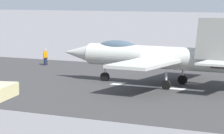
{
  "coord_description": "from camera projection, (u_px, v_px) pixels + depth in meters",
  "views": [
    {
      "loc": [
        -18.72,
        42.98,
        7.29
      ],
      "look_at": [
        0.86,
        5.72,
        2.2
      ],
      "focal_mm": 95.49,
      "sensor_mm": 36.0,
      "label": 1
    }
  ],
  "objects": [
    {
      "name": "ground_plane",
      "position": [
        155.0,
        87.0,
        47.29
      ],
      "size": [
        400.0,
        400.0,
        0.0
      ],
      "primitive_type": "plane",
      "color": "slate"
    },
    {
      "name": "runway_strip",
      "position": [
        155.0,
        87.0,
        47.28
      ],
      "size": [
        240.0,
        26.0,
        0.02
      ],
      "color": "#363636",
      "rests_on": "ground"
    },
    {
      "name": "fighter_jet",
      "position": [
        155.0,
        56.0,
        48.08
      ],
      "size": [
        16.47,
        13.96,
        5.58
      ],
      "color": "#B8B9B2",
      "rests_on": "ground"
    },
    {
      "name": "crew_person",
      "position": [
        46.0,
        57.0,
        62.02
      ],
      "size": [
        0.36,
        0.69,
        1.73
      ],
      "color": "#1E2338",
      "rests_on": "ground"
    },
    {
      "name": "marker_cone_mid",
      "position": [
        127.0,
        62.0,
        62.59
      ],
      "size": [
        0.44,
        0.44,
        0.55
      ],
      "primitive_type": "cone",
      "color": "orange",
      "rests_on": "ground"
    },
    {
      "name": "marker_cone_far",
      "position": [
        46.0,
        57.0,
        67.33
      ],
      "size": [
        0.44,
        0.44,
        0.55
      ],
      "primitive_type": "cone",
      "color": "orange",
      "rests_on": "ground"
    }
  ]
}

